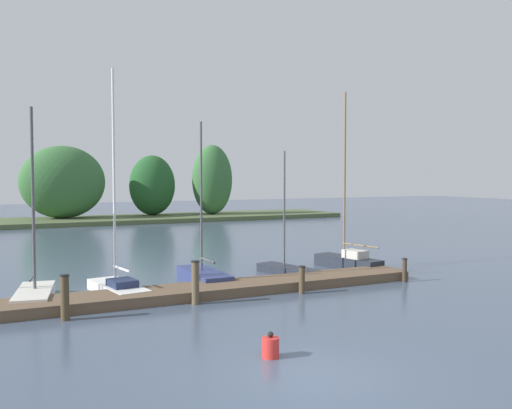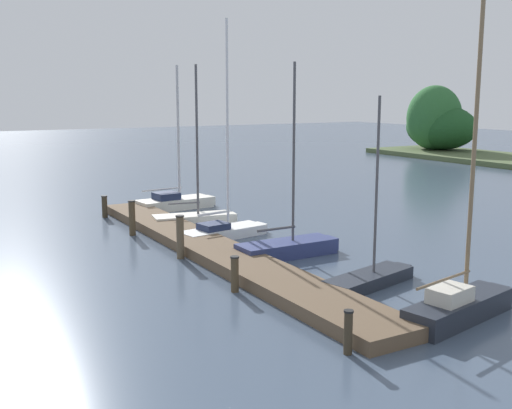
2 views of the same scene
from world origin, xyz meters
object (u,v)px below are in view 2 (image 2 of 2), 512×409
sailboat_3 (290,246)px  mooring_piling_3 (235,274)px  sailboat_1 (196,216)px  sailboat_5 (461,301)px  mooring_piling_4 (348,332)px  sailboat_0 (177,201)px  mooring_piling_1 (132,218)px  sailboat_2 (225,228)px  mooring_piling_2 (180,237)px  mooring_piling_0 (105,206)px  sailboat_4 (372,276)px

sailboat_3 → mooring_piling_3: sailboat_3 is taller
sailboat_1 → sailboat_5: 13.17m
mooring_piling_3 → mooring_piling_4: 4.75m
sailboat_1 → sailboat_3: (6.15, 0.60, -0.01)m
sailboat_0 → mooring_piling_4: (17.13, -3.44, 0.10)m
mooring_piling_1 → mooring_piling_3: 8.02m
sailboat_1 → sailboat_2: sailboat_2 is taller
sailboat_3 → mooring_piling_2: size_ratio=4.40×
sailboat_2 → mooring_piling_0: 6.63m
sailboat_3 → sailboat_5: 7.00m
mooring_piling_0 → mooring_piling_3: mooring_piling_3 is taller
sailboat_5 → mooring_piling_0: (-16.48, -3.66, 0.03)m
sailboat_2 → mooring_piling_0: sailboat_2 is taller
mooring_piling_2 → mooring_piling_3: mooring_piling_2 is taller
sailboat_3 → sailboat_4: sailboat_3 is taller
sailboat_4 → sailboat_3: bearing=79.8°
sailboat_4 → mooring_piling_0: size_ratio=5.48×
sailboat_0 → sailboat_5: 16.89m
mooring_piling_0 → sailboat_0: bearing=96.7°
mooring_piling_0 → sailboat_4: bearing=15.3°
sailboat_3 → sailboat_4: 3.84m
sailboat_0 → mooring_piling_3: (12.38, -3.53, 0.12)m
mooring_piling_2 → mooring_piling_1: bearing=-176.8°
sailboat_4 → mooring_piling_4: size_ratio=5.56×
mooring_piling_2 → sailboat_1: bearing=150.0°
sailboat_0 → sailboat_3: 9.90m
sailboat_1 → mooring_piling_1: size_ratio=4.83×
sailboat_3 → mooring_piling_4: bearing=-114.8°
sailboat_1 → mooring_piling_3: sailboat_1 is taller
sailboat_1 → mooring_piling_0: size_ratio=6.76×
sailboat_3 → mooring_piling_2: 3.64m
sailboat_4 → mooring_piling_3: 3.88m
sailboat_5 → mooring_piling_0: size_ratio=8.31×
mooring_piling_0 → mooring_piling_2: (8.01, 0.12, 0.24)m
sailboat_4 → sailboat_1: bearing=81.2°
mooring_piling_1 → mooring_piling_3: bearing=0.8°
mooring_piling_1 → mooring_piling_4: (12.77, 0.20, -0.20)m
mooring_piling_1 → mooring_piling_2: 4.07m
sailboat_1 → mooring_piling_0: (-3.33, -2.83, 0.15)m
mooring_piling_3 → mooring_piling_4: bearing=1.0°
mooring_piling_2 → mooring_piling_4: (8.70, -0.03, -0.24)m
sailboat_1 → mooring_piling_4: (13.38, -2.73, 0.15)m
sailboat_0 → sailboat_3: sailboat_0 is taller
mooring_piling_0 → mooring_piling_4: bearing=0.3°
sailboat_1 → sailboat_3: 6.18m
sailboat_0 → sailboat_4: 13.73m
sailboat_3 → mooring_piling_0: (-9.48, -3.42, 0.17)m
sailboat_2 → sailboat_3: sailboat_2 is taller
sailboat_5 → mooring_piling_1: (-12.54, -3.77, 0.22)m
mooring_piling_0 → mooring_piling_1: (3.94, -0.10, 0.19)m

